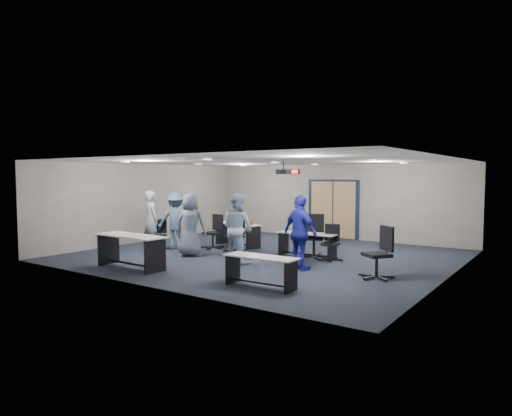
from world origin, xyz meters
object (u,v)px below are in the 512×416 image
Objects in this scene: table_back_right at (307,241)px; chair_loose_left at (160,235)px; table_back_left at (237,230)px; chair_back_a at (213,232)px; person_lightblue at (238,228)px; table_front_right at (261,266)px; chair_loose_right at (377,253)px; person_navy at (300,233)px; person_gray at (151,220)px; person_back at (176,221)px; chair_back_b at (235,235)px; chair_back_d at (330,243)px; table_front_left at (131,246)px; person_plaid at (191,225)px; chair_back_c at (314,236)px.

table_back_right is 4.64m from chair_loose_left.
chair_loose_left is at bearing -113.92° from table_back_left.
person_lightblue reaches higher than chair_back_a.
table_front_right is 0.87× the size of person_lightblue.
chair_back_a is 0.92× the size of chair_loose_right.
person_navy reaches higher than table_back_right.
person_gray reaches higher than table_back_left.
person_lightblue is at bearing 134.37° from person_back.
person_back reaches higher than chair_back_b.
chair_back_d is at bearing 15.34° from chair_back_b.
chair_loose_right is (2.54, -1.44, 0.11)m from table_back_right.
table_front_left is at bearing -118.67° from chair_loose_right.
person_plaid is at bearing 151.10° from table_front_right.
person_plaid reaches higher than chair_loose_right.
table_back_left is (-3.75, 4.13, 0.07)m from table_front_right.
table_back_right is 2.11m from person_lightblue.
chair_back_b reaches higher than chair_loose_left.
table_back_right is 1.43× the size of chair_back_c.
table_front_left is 1.15× the size of person_plaid.
chair_back_d is at bearing -177.75° from person_plaid.
chair_loose_right is at bearing 25.44° from table_front_left.
table_back_left is 2.49m from chair_loose_left.
table_front_left is 1.13× the size of person_navy.
chair_back_c is (-0.72, 3.68, 0.16)m from table_front_right.
chair_back_b is at bearing -41.54° from person_lightblue.
table_front_right is 0.93× the size of table_back_right.
table_back_left is at bearing 13.13° from chair_loose_left.
chair_back_b is 0.55× the size of person_lightblue.
chair_back_a is 1.20m from person_back.
chair_back_b is (0.63, 3.39, -0.06)m from table_front_left.
table_front_right is at bearing 130.89° from person_plaid.
chair_loose_right is (1.66, 2.12, 0.15)m from table_front_right.
chair_back_d is at bearing 10.14° from chair_back_a.
person_back is at bearing 150.95° from table_front_right.
table_front_left is 4.94m from chair_back_c.
chair_back_a is at bearing -26.35° from person_lightblue.
person_gray reaches higher than chair_back_d.
person_lightblue is (-3.65, -0.29, 0.33)m from chair_loose_right.
person_navy reaches higher than chair_back_c.
chair_loose_right is 0.64× the size of person_navy.
person_lightblue is (3.31, -0.35, 0.45)m from chair_loose_left.
chair_back_b reaches higher than table_back_left.
table_front_right is at bearing 179.65° from person_gray.
chair_loose_right is (4.77, -1.02, 0.08)m from chair_back_b.
table_back_left is 1.89× the size of chair_back_b.
chair_back_c reaches higher than table_back_left.
chair_back_a is at bearing -173.46° from person_back.
table_back_right is 0.95× the size of person_navy.
person_gray is at bearing -176.45° from chair_back_d.
chair_back_b is 2.99m from chair_back_d.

